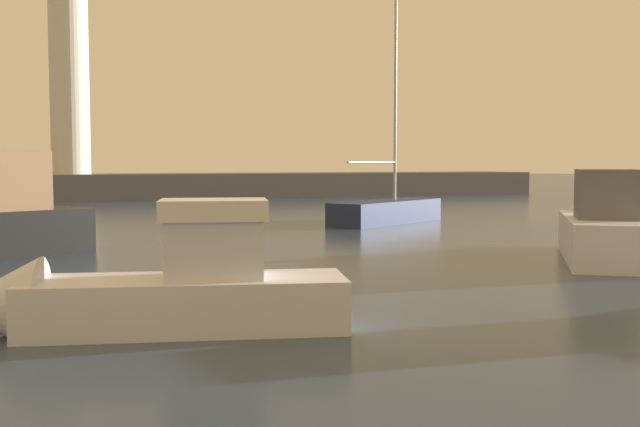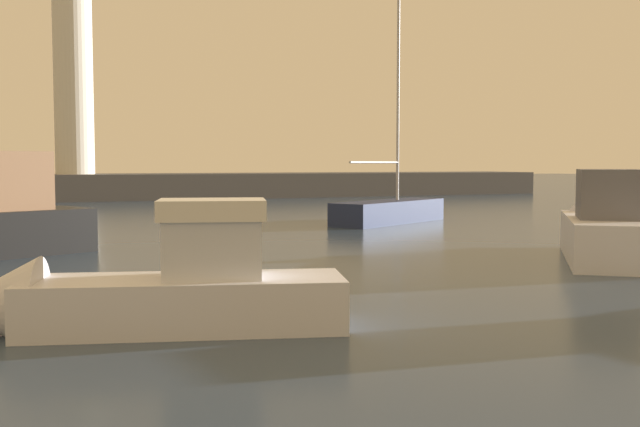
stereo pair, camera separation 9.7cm
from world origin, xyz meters
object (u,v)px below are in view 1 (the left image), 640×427
(motorboat_2, at_px, (600,229))
(sailboat_moored, at_px, (387,210))
(motorboat_1, at_px, (141,293))
(lighthouse, at_px, (69,74))

(motorboat_2, relative_size, sailboat_moored, 0.67)
(motorboat_1, bearing_deg, sailboat_moored, 51.91)
(sailboat_moored, bearing_deg, motorboat_1, -128.09)
(motorboat_1, bearing_deg, lighthouse, 86.98)
(lighthouse, height_order, motorboat_1, lighthouse)
(motorboat_2, bearing_deg, motorboat_1, -161.69)
(lighthouse, xyz_separation_m, motorboat_1, (-2.12, -40.21, -7.63))
(motorboat_2, bearing_deg, sailboat_moored, 90.23)
(motorboat_1, relative_size, sailboat_moored, 0.61)
(lighthouse, distance_m, sailboat_moored, 27.57)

